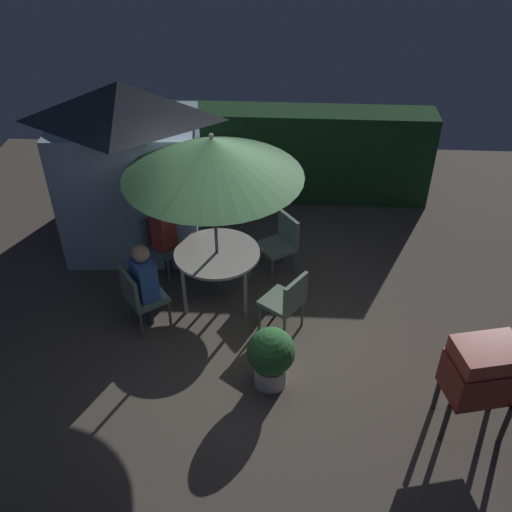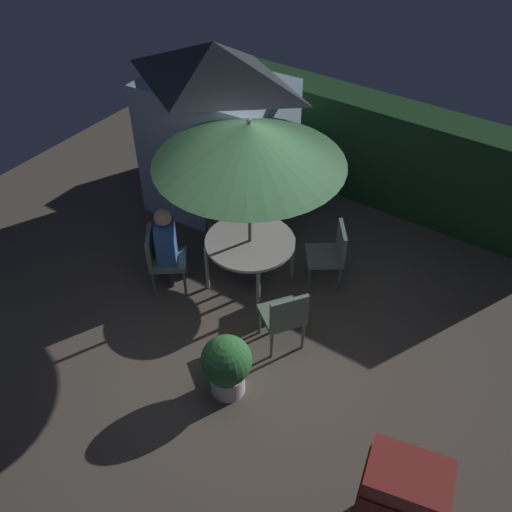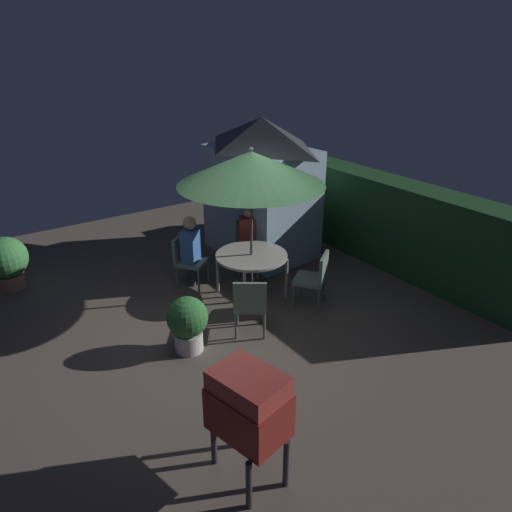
{
  "view_description": "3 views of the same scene",
  "coord_description": "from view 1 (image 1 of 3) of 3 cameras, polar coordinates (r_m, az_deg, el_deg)",
  "views": [
    {
      "loc": [
        0.42,
        -5.53,
        5.31
      ],
      "look_at": [
        0.07,
        0.47,
        0.85
      ],
      "focal_mm": 40.52,
      "sensor_mm": 36.0,
      "label": 1
    },
    {
      "loc": [
        2.75,
        -3.88,
        5.38
      ],
      "look_at": [
        0.01,
        0.12,
        1.12
      ],
      "focal_mm": 39.98,
      "sensor_mm": 36.0,
      "label": 2
    },
    {
      "loc": [
        5.34,
        -3.27,
        3.91
      ],
      "look_at": [
        0.12,
        0.36,
        1.02
      ],
      "focal_mm": 33.76,
      "sensor_mm": 36.0,
      "label": 3
    }
  ],
  "objects": [
    {
      "name": "ground_plane",
      "position": [
        7.68,
        -0.71,
        -7.18
      ],
      "size": [
        11.0,
        11.0,
        0.0
      ],
      "primitive_type": "plane",
      "color": "brown"
    },
    {
      "name": "hedge_backdrop",
      "position": [
        10.1,
        0.63,
        10.06
      ],
      "size": [
        5.72,
        0.66,
        1.6
      ],
      "color": "#193D1E",
      "rests_on": "ground"
    },
    {
      "name": "garden_shed",
      "position": [
        8.69,
        -12.35,
        8.48
      ],
      "size": [
        2.19,
        1.62,
        2.62
      ],
      "color": "#9EBCD1",
      "rests_on": "ground"
    },
    {
      "name": "patio_table",
      "position": [
        7.8,
        -3.86,
        0.02
      ],
      "size": [
        1.16,
        1.16,
        0.74
      ],
      "color": "#B2ADA3",
      "rests_on": "ground"
    },
    {
      "name": "patio_umbrella",
      "position": [
        7.03,
        -4.34,
        9.68
      ],
      "size": [
        2.24,
        2.24,
        2.45
      ],
      "color": "#4C4C51",
      "rests_on": "ground"
    },
    {
      "name": "bbq_grill",
      "position": [
        6.44,
        21.47,
        -10.58
      ],
      "size": [
        0.79,
        0.64,
        1.2
      ],
      "color": "maroon",
      "rests_on": "ground"
    },
    {
      "name": "chair_near_shed",
      "position": [
        8.46,
        -9.32,
        1.56
      ],
      "size": [
        0.64,
        0.64,
        0.9
      ],
      "color": "slate",
      "rests_on": "ground"
    },
    {
      "name": "chair_far_side",
      "position": [
        7.52,
        -11.36,
        -3.85
      ],
      "size": [
        0.65,
        0.65,
        0.9
      ],
      "color": "slate",
      "rests_on": "ground"
    },
    {
      "name": "chair_toward_hedge",
      "position": [
        7.32,
        3.08,
        -4.35
      ],
      "size": [
        0.65,
        0.64,
        0.9
      ],
      "color": "slate",
      "rests_on": "ground"
    },
    {
      "name": "chair_toward_house",
      "position": [
        8.34,
        2.51,
        1.5
      ],
      "size": [
        0.65,
        0.65,
        0.9
      ],
      "color": "slate",
      "rests_on": "ground"
    },
    {
      "name": "potted_plant_by_shed",
      "position": [
        6.72,
        1.48,
        -9.81
      ],
      "size": [
        0.56,
        0.56,
        0.8
      ],
      "color": "silver",
      "rests_on": "ground"
    },
    {
      "name": "person_in_red",
      "position": [
        8.26,
        -9.06,
        2.85
      ],
      "size": [
        0.38,
        0.42,
        1.26
      ],
      "color": "#CC3D33",
      "rests_on": "ground"
    },
    {
      "name": "person_in_blue",
      "position": [
        7.38,
        -11.0,
        -2.06
      ],
      "size": [
        0.4,
        0.42,
        1.26
      ],
      "color": "#3866B2",
      "rests_on": "ground"
    }
  ]
}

